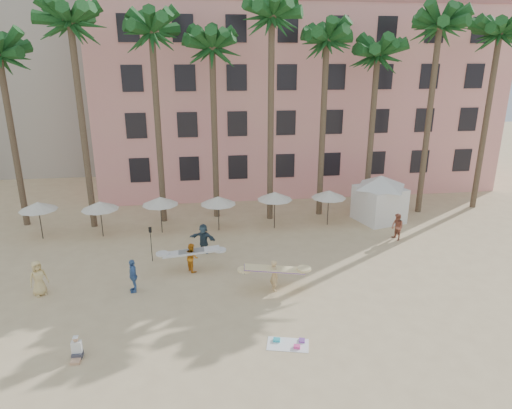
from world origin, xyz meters
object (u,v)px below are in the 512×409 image
object	(u,v)px
pink_hotel	(293,97)
carrier_yellow	(274,273)
carrier_white	(192,256)
cabana	(380,194)

from	to	relation	value
pink_hotel	carrier_yellow	bearing A→B (deg)	-103.80
carrier_yellow	carrier_white	world-z (taller)	carrier_yellow
cabana	carrier_yellow	bearing A→B (deg)	-135.23
pink_hotel	cabana	world-z (taller)	pink_hotel
pink_hotel	carrier_white	bearing A→B (deg)	-116.68
pink_hotel	carrier_yellow	world-z (taller)	pink_hotel
cabana	carrier_yellow	xyz separation A→B (m)	(-9.57, -9.49, -1.08)
carrier_yellow	carrier_white	xyz separation A→B (m)	(-4.35, 2.87, -0.07)
cabana	carrier_yellow	world-z (taller)	cabana
pink_hotel	carrier_white	size ratio (longest dim) A/B	10.64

